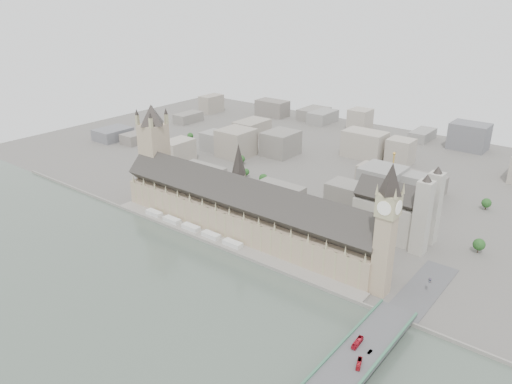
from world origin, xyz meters
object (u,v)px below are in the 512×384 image
Objects in this scene: victoria_tower at (154,148)px; westminster_abbey at (397,212)px; elizabeth_tower at (387,221)px; westminster_bridge at (345,376)px; red_bus_south at (359,364)px; palace_of_westminster at (243,210)px; red_bus_north at (357,343)px; car_approach at (430,280)px; car_silver at (370,352)px.

westminster_abbey is at bearing 16.50° from victoria_tower.
westminster_bridge is at bearing -75.89° from elizabeth_tower.
red_bus_south is at bearing -72.34° from westminster_abbey.
westminster_abbey is at bearing 34.17° from palace_of_westminster.
red_bus_north reaches higher than car_approach.
westminster_bridge is 21.84m from car_silver.
victoria_tower reaches higher than car_approach.
red_bus_south is 2.55× the size of car_silver.
westminster_abbey reaches higher than red_bus_north.
westminster_bridge is 10.67m from red_bus_south.
red_bus_north is at bearing -18.09° from victoria_tower.
elizabeth_tower is 93.17m from car_silver.
car_silver is at bearing -17.85° from victoria_tower.
palace_of_westminster is 3.90× the size of westminster_abbey.
palace_of_westminster is at bearing 175.15° from elizabeth_tower.
red_bus_south is at bearing -20.25° from victoria_tower.
palace_of_westminster is 2.47× the size of elizabeth_tower.
elizabeth_tower is (138.00, -11.70, 35.38)m from palace_of_westminster.
victoria_tower is 1.47× the size of westminster_abbey.
car_approach is at bearing 87.75° from westminster_bridge.
red_bus_north is 2.54× the size of car_approach.
red_bus_south is at bearing -84.59° from car_silver.
victoria_tower reaches higher than car_silver.
palace_of_westminster is 188.37m from car_silver.
red_bus_north is (46.97, -160.44, -13.16)m from westminster_abbey.
red_bus_south is (166.84, -100.28, -11.06)m from palace_of_westminster.
westminster_bridge is (284.00, -113.50, -50.08)m from victoria_tower.
red_bus_north is at bearing 100.54° from westminster_bridge.
elizabeth_tower reaches higher than westminster_bridge.
victoria_tower is 291.98m from car_approach.
elizabeth_tower is 1.07× the size of victoria_tower.
red_bus_north is 3.05× the size of car_silver.
car_silver is (166.81, -86.69, -11.81)m from palace_of_westminster.
victoria_tower is 8.31× the size of red_bus_north.
elizabeth_tower is at bearing -72.71° from westminster_abbey.
elizabeth_tower is at bearing -163.84° from car_approach.
elizabeth_tower reaches higher than palace_of_westminster.
elizabeth_tower is 22.65× the size of car_approach.
victoria_tower reaches higher than westminster_abbey.
palace_of_westminster is 142.94m from elizabeth_tower.
westminster_abbey is at bearing 105.64° from westminster_bridge.
palace_of_westminster is 22.03× the size of red_bus_north.
red_bus_south is 109.75m from car_approach.
elizabeth_tower is 104.09m from red_bus_south.
palace_of_westminster is at bearing 146.51° from westminster_bridge.
palace_of_westminster is 26.38× the size of red_bus_south.
red_bus_south reaches higher than car_approach.
car_approach is at bearing 0.63° from victoria_tower.
westminster_abbey is at bearing 107.29° from elizabeth_tower.
victoria_tower is at bearing 176.04° from elizabeth_tower.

